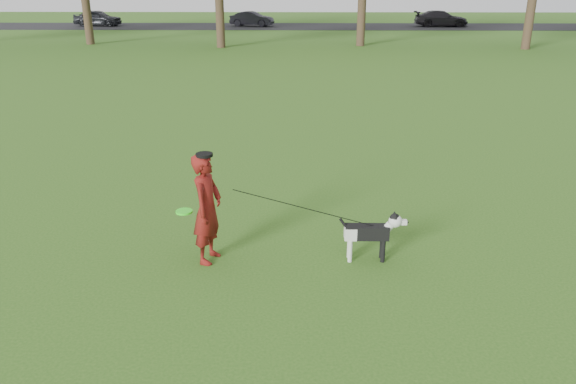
{
  "coord_description": "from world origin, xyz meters",
  "views": [
    {
      "loc": [
        0.39,
        -7.16,
        3.75
      ],
      "look_at": [
        0.26,
        0.13,
        0.95
      ],
      "focal_mm": 35.0,
      "sensor_mm": 36.0,
      "label": 1
    }
  ],
  "objects_px": {
    "man": "(207,209)",
    "dog": "(372,231)",
    "car_mid": "(252,19)",
    "car_right": "(441,19)",
    "car_left": "(98,18)"
  },
  "relations": [
    {
      "from": "dog",
      "to": "car_mid",
      "type": "bearing_deg",
      "value": 96.83
    },
    {
      "from": "car_right",
      "to": "car_mid",
      "type": "bearing_deg",
      "value": 91.13
    },
    {
      "from": "dog",
      "to": "car_mid",
      "type": "distance_m",
      "value": 40.34
    },
    {
      "from": "dog",
      "to": "car_right",
      "type": "distance_m",
      "value": 41.38
    },
    {
      "from": "man",
      "to": "dog",
      "type": "height_order",
      "value": "man"
    },
    {
      "from": "car_right",
      "to": "man",
      "type": "bearing_deg",
      "value": 163.57
    },
    {
      "from": "car_mid",
      "to": "car_right",
      "type": "xyz_separation_m",
      "value": [
        15.2,
        0.0,
        0.04
      ]
    },
    {
      "from": "dog",
      "to": "car_mid",
      "type": "relative_size",
      "value": 0.28
    },
    {
      "from": "car_mid",
      "to": "man",
      "type": "bearing_deg",
      "value": -162.76
    },
    {
      "from": "car_left",
      "to": "dog",
      "type": "bearing_deg",
      "value": -151.4
    },
    {
      "from": "car_right",
      "to": "dog",
      "type": "bearing_deg",
      "value": 166.57
    },
    {
      "from": "dog",
      "to": "car_mid",
      "type": "xyz_separation_m",
      "value": [
        -4.8,
        40.05,
        0.15
      ]
    },
    {
      "from": "car_left",
      "to": "car_mid",
      "type": "bearing_deg",
      "value": -84.8
    },
    {
      "from": "man",
      "to": "car_right",
      "type": "bearing_deg",
      "value": -2.78
    },
    {
      "from": "car_mid",
      "to": "car_right",
      "type": "relative_size",
      "value": 0.82
    }
  ]
}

